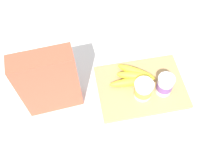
{
  "coord_description": "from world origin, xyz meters",
  "views": [
    {
      "loc": [
        0.22,
        0.5,
        0.89
      ],
      "look_at": [
        0.12,
        0.0,
        0.07
      ],
      "focal_mm": 40.62,
      "sensor_mm": 36.0,
      "label": 1
    }
  ],
  "objects": [
    {
      "name": "cereal_box",
      "position": [
        0.34,
        -0.0,
        0.14
      ],
      "size": [
        0.21,
        0.09,
        0.29
      ],
      "primitive_type": "cube",
      "rotation": [
        0.0,
        0.0,
        0.07
      ],
      "color": "#D85138",
      "rests_on": "ground_plane"
    },
    {
      "name": "banana_bunch",
      "position": [
        0.02,
        -0.04,
        0.04
      ],
      "size": [
        0.19,
        0.12,
        0.04
      ],
      "color": "yellow",
      "rests_on": "cutting_board"
    },
    {
      "name": "ground_plane",
      "position": [
        0.0,
        0.0,
        0.0
      ],
      "size": [
        2.4,
        2.4,
        0.0
      ],
      "primitive_type": "plane",
      "color": "silver"
    },
    {
      "name": "spoon",
      "position": [
        -0.24,
        -0.09,
        0.01
      ],
      "size": [
        0.13,
        0.06,
        0.01
      ],
      "color": "silver",
      "rests_on": "ground_plane"
    },
    {
      "name": "yogurt_cup_front",
      "position": [
        -0.08,
        0.04,
        0.06
      ],
      "size": [
        0.07,
        0.07,
        0.09
      ],
      "color": "white",
      "rests_on": "cutting_board"
    },
    {
      "name": "yogurt_cup_back",
      "position": [
        0.01,
        0.04,
        0.06
      ],
      "size": [
        0.07,
        0.07,
        0.08
      ],
      "color": "white",
      "rests_on": "cutting_board"
    },
    {
      "name": "cutting_board",
      "position": [
        0.0,
        0.0,
        0.01
      ],
      "size": [
        0.35,
        0.26,
        0.02
      ],
      "primitive_type": "cube",
      "color": "tan",
      "rests_on": "ground_plane"
    }
  ]
}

